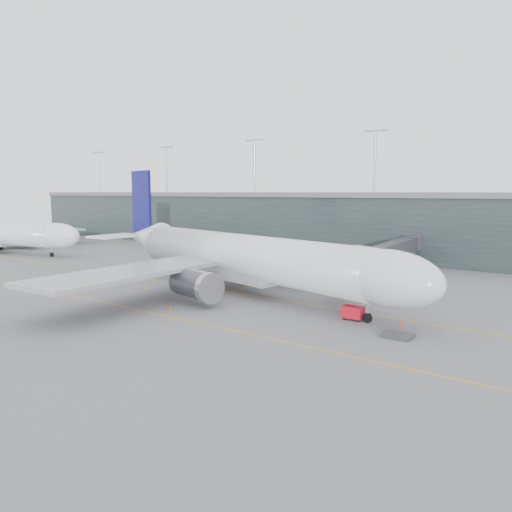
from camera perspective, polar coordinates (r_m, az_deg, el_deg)
The scene contains 17 objects.
ground at distance 83.02m, azimuth -3.98°, elevation -3.29°, with size 320.00×320.00×0.00m, color #55555A.
taxiline_a at distance 80.12m, azimuth -5.87°, elevation -3.69°, with size 160.00×0.25×0.02m, color orange.
taxiline_b at distance 69.60m, azimuth -14.97°, elevation -5.59°, with size 160.00×0.25×0.02m, color orange.
taxiline_lead_main at distance 96.04m, azimuth 6.20°, elevation -1.86°, with size 0.25×60.00×0.02m, color orange.
taxiline_lead_adj at distance 153.18m, azimuth -20.32°, elevation 1.15°, with size 0.25×60.00×0.02m, color orange.
terminal at distance 131.06m, azimuth 13.02°, elevation 3.79°, with size 240.00×36.00×29.00m.
main_aircraft at distance 76.08m, azimuth -1.78°, elevation -0.09°, with size 68.90×63.74×19.45m.
jet_bridge at distance 91.84m, azimuth 15.39°, elevation 0.49°, with size 7.85×43.52×6.35m.
gse_cart at distance 61.41m, azimuth 11.03°, elevation -6.32°, with size 2.52×1.69×1.66m.
baggage_dolly at distance 55.58m, azimuth 15.87°, elevation -8.70°, with size 3.10×2.48×0.31m, color #343337.
uld_a at distance 92.06m, azimuth -1.91°, elevation -1.62°, with size 2.10×1.73×1.82m.
uld_b at distance 94.08m, azimuth -0.10°, elevation -1.48°, with size 1.96×1.63×1.66m.
uld_c at distance 90.32m, azimuth 0.69°, elevation -1.87°, with size 1.78×1.44×1.59m.
cone_nose at distance 59.86m, azimuth 16.28°, elevation -7.37°, with size 0.48×0.48×0.76m, color #D3400B.
cone_wing_stbd at distance 65.99m, azimuth -9.80°, elevation -5.86°, with size 0.43×0.43×0.68m, color red.
cone_wing_port at distance 86.34m, azimuth 3.71°, elevation -2.63°, with size 0.47×0.47×0.74m, color orange.
cone_tail at distance 81.09m, azimuth -12.52°, elevation -3.46°, with size 0.42×0.42×0.68m, color orange.
Camera 1 is at (54.00, -61.18, 15.27)m, focal length 35.00 mm.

